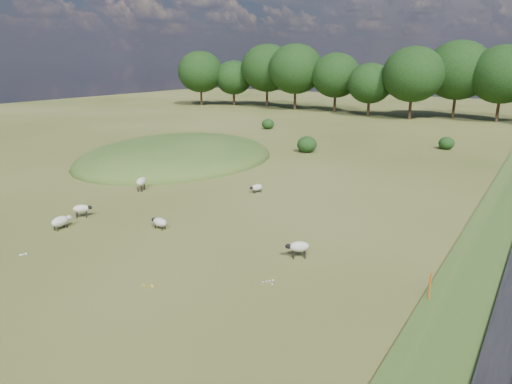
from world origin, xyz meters
TOP-DOWN VIEW (x-y plane):
  - ground at (0.00, 20.00)m, footprint 160.00×160.00m
  - mound at (-12.00, 12.00)m, footprint 16.00×20.00m
  - treeline at (-1.06, 55.44)m, footprint 96.28×14.66m
  - shrubs at (-3.83, 26.79)m, footprint 24.30×12.96m
  - marker_post at (13.82, -2.02)m, footprint 0.06×0.06m
  - sheep_0 at (0.26, 6.73)m, footprint 0.74×1.08m
  - sheep_1 at (-6.77, 2.71)m, footprint 1.01×1.33m
  - sheep_2 at (7.78, -1.22)m, footprint 1.10×0.98m
  - sheep_3 at (-5.44, -3.16)m, footprint 0.97×1.03m
  - sheep_4 at (-4.78, -4.98)m, footprint 0.62×1.27m
  - sheep_5 at (-0.31, -2.03)m, footprint 1.12×0.55m

SIDE VIEW (x-z plane):
  - ground at x=0.00m, z-range 0.00..0.00m
  - mound at x=-12.00m, z-range -2.00..2.00m
  - sheep_0 at x=0.26m, z-range 0.08..0.68m
  - sheep_5 at x=-0.31m, z-range 0.08..0.72m
  - sheep_4 at x=-4.78m, z-range 0.09..0.82m
  - sheep_3 at x=-5.44m, z-range 0.15..0.93m
  - sheep_2 at x=7.78m, z-range 0.16..0.98m
  - marker_post at x=13.82m, z-range 0.00..1.20m
  - sheep_1 at x=-6.77m, z-range 0.19..1.13m
  - shrubs at x=-3.83m, z-range -0.07..1.52m
  - treeline at x=-1.06m, z-range 0.72..12.41m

